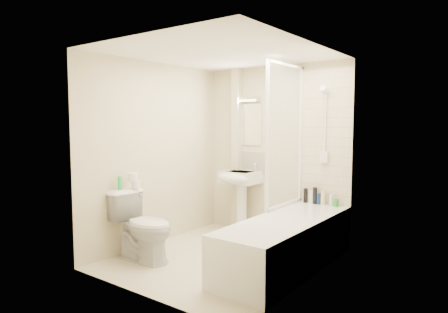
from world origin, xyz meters
The scene contains 26 objects.
floor centered at (0.00, 0.00, 0.00)m, with size 2.50×2.50×0.00m, color beige.
wall_back centered at (0.00, 1.25, 1.20)m, with size 2.20×0.02×2.40m, color beige.
wall_left centered at (-1.10, 0.00, 1.20)m, with size 0.02×2.50×2.40m, color beige.
wall_right centered at (1.10, 0.00, 1.20)m, with size 0.02×2.50×2.40m, color beige.
ceiling centered at (0.00, 0.00, 2.40)m, with size 2.20×2.50×0.02m, color white.
tile_back centered at (0.75, 1.24, 1.42)m, with size 0.70×0.01×1.75m, color beige.
tile_right centered at (1.09, 0.20, 1.42)m, with size 0.01×2.10×1.75m, color beige.
pipe_boxing centered at (-0.62, 1.19, 1.20)m, with size 0.12×0.12×2.40m, color beige.
splashback centered at (-0.45, 1.24, 1.03)m, with size 0.60×0.01×0.30m, color beige.
mirror centered at (-0.45, 1.24, 1.58)m, with size 0.46×0.01×0.60m, color white.
strip_light centered at (-0.45, 1.22, 1.95)m, with size 0.42×0.07×0.07m, color silver.
bathtub centered at (0.75, 0.20, 0.29)m, with size 0.70×2.10×0.55m.
shower_screen centered at (0.40, 0.80, 1.45)m, with size 0.04×0.92×1.80m.
shower_fixture centered at (0.75, 1.19, 1.55)m, with size 0.10×0.16×0.99m.
pedestal_sink centered at (-0.45, 1.01, 0.72)m, with size 0.54×0.49×1.03m.
bottle_black_a centered at (0.52, 1.16, 0.65)m, with size 0.05×0.05×0.19m, color black.
bottle_white_a centered at (0.60, 1.16, 0.63)m, with size 0.06×0.06×0.17m, color white.
bottle_black_b centered at (0.65, 1.16, 0.66)m, with size 0.06×0.06×0.22m, color black.
bottle_blue centered at (0.71, 1.16, 0.62)m, with size 0.05×0.05×0.14m, color navy.
bottle_cream centered at (0.77, 1.16, 0.64)m, with size 0.06×0.06×0.18m, color beige.
bottle_white_b centered at (0.88, 1.16, 0.62)m, with size 0.05×0.05×0.15m, color silver.
bottle_green centered at (0.94, 1.16, 0.60)m, with size 0.06×0.06×0.10m, color green.
toilet centered at (-0.72, -0.59, 0.41)m, with size 0.81×0.47×0.82m, color white.
toilet_roll_lower centered at (-0.95, -0.48, 0.86)m, with size 0.10×0.10×0.09m, color white.
toilet_roll_upper centered at (-0.96, -0.52, 0.96)m, with size 0.12×0.12×0.10m, color white.
green_bottle centered at (-1.02, -0.67, 0.90)m, with size 0.05×0.05×0.16m, color green.
Camera 1 is at (2.78, -3.69, 1.63)m, focal length 32.00 mm.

